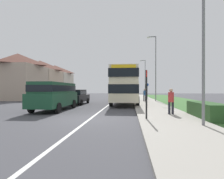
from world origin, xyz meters
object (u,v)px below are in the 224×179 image
at_px(parked_van_dark_green, 55,94).
at_px(street_lamp_near, 201,34).
at_px(double_decker_bus, 125,84).
at_px(pedestrian_at_stop, 171,100).
at_px(bus_stop_sign, 146,91).
at_px(street_lamp_far, 145,76).
at_px(street_lamp_mid, 155,65).
at_px(cycle_route_sign, 147,90).
at_px(parked_car_black, 77,96).
at_px(pedestrian_walking_away, 145,94).

bearing_deg(parked_van_dark_green, street_lamp_near, -31.69).
xyz_separation_m(double_decker_bus, pedestrian_at_stop, (2.98, -8.46, -1.17)).
bearing_deg(street_lamp_near, double_decker_bus, 106.51).
xyz_separation_m(bus_stop_sign, street_lamp_far, (2.29, 28.13, 2.84)).
distance_m(parked_van_dark_green, street_lamp_near, 10.56).
bearing_deg(double_decker_bus, street_lamp_mid, 42.59).
xyz_separation_m(bus_stop_sign, cycle_route_sign, (1.84, 18.25, -0.11)).
distance_m(parked_car_black, street_lamp_far, 20.90).
bearing_deg(double_decker_bus, bus_stop_sign, -82.56).
height_order(pedestrian_walking_away, street_lamp_near, street_lamp_near).
xyz_separation_m(parked_car_black, cycle_route_sign, (8.35, 8.74, 0.55)).
relative_size(parked_van_dark_green, pedestrian_at_stop, 3.16).
relative_size(pedestrian_at_stop, street_lamp_mid, 0.20).
relative_size(pedestrian_walking_away, bus_stop_sign, 0.64).
xyz_separation_m(double_decker_bus, bus_stop_sign, (1.35, -10.31, -0.60)).
bearing_deg(pedestrian_walking_away, street_lamp_mid, 8.80).
relative_size(parked_car_black, street_lamp_far, 0.59).
relative_size(pedestrian_walking_away, street_lamp_mid, 0.20).
distance_m(double_decker_bus, pedestrian_at_stop, 9.05).
xyz_separation_m(double_decker_bus, parked_van_dark_green, (-5.23, -6.31, -0.87)).
height_order(parked_van_dark_green, pedestrian_at_stop, parked_van_dark_green).
height_order(bus_stop_sign, street_lamp_mid, street_lamp_mid).
relative_size(street_lamp_near, street_lamp_far, 0.89).
bearing_deg(street_lamp_mid, cycle_route_sign, 96.50).
xyz_separation_m(bus_stop_sign, street_lamp_near, (2.11, -1.36, 2.42)).
height_order(double_decker_bus, bus_stop_sign, double_decker_bus).
bearing_deg(parked_car_black, cycle_route_sign, 46.33).
bearing_deg(street_lamp_mid, parked_car_black, -154.59).
bearing_deg(pedestrian_walking_away, double_decker_bus, -126.88).
bearing_deg(pedestrian_at_stop, parked_van_dark_green, 165.31).
xyz_separation_m(double_decker_bus, street_lamp_near, (3.46, -11.67, 1.82)).
bearing_deg(bus_stop_sign, street_lamp_mid, 80.24).
relative_size(pedestrian_at_stop, bus_stop_sign, 0.64).
bearing_deg(double_decker_bus, pedestrian_at_stop, -70.57).
bearing_deg(parked_car_black, street_lamp_far, 64.73).
height_order(double_decker_bus, street_lamp_near, street_lamp_near).
distance_m(pedestrian_at_stop, bus_stop_sign, 2.54).
xyz_separation_m(cycle_route_sign, street_lamp_far, (0.45, 9.89, 2.95)).
bearing_deg(parked_car_black, pedestrian_walking_away, 27.93).
relative_size(double_decker_bus, parked_van_dark_green, 1.90).
xyz_separation_m(parked_van_dark_green, cycle_route_sign, (8.42, 14.24, 0.16)).
xyz_separation_m(pedestrian_at_stop, street_lamp_mid, (0.72, 11.86, 3.75)).
bearing_deg(pedestrian_at_stop, parked_car_black, 136.77).
distance_m(parked_car_black, cycle_route_sign, 12.10).
bearing_deg(parked_car_black, parked_van_dark_green, -90.75).
bearing_deg(street_lamp_far, parked_van_dark_green, -110.17).
relative_size(double_decker_bus, pedestrian_at_stop, 6.01).
height_order(double_decker_bus, parked_car_black, double_decker_bus).
xyz_separation_m(parked_van_dark_green, street_lamp_mid, (8.94, 9.71, 3.45)).
distance_m(pedestrian_at_stop, street_lamp_far, 26.51).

